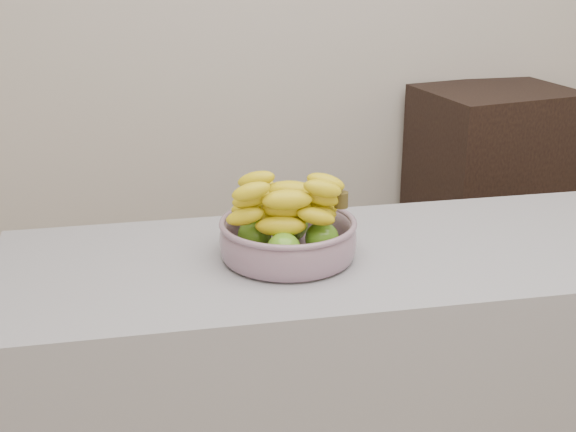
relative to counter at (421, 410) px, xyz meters
name	(u,v)px	position (x,y,z in m)	size (l,w,h in m)	color
counter	(421,410)	(0.00, 0.00, 0.00)	(2.00, 0.60, 0.90)	gray
cabinet	(487,212)	(0.73, 1.20, 0.05)	(0.56, 0.45, 1.01)	black
fruit_bowl	(288,233)	(-0.35, 0.00, 0.51)	(0.31, 0.31, 0.18)	#8A99A6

